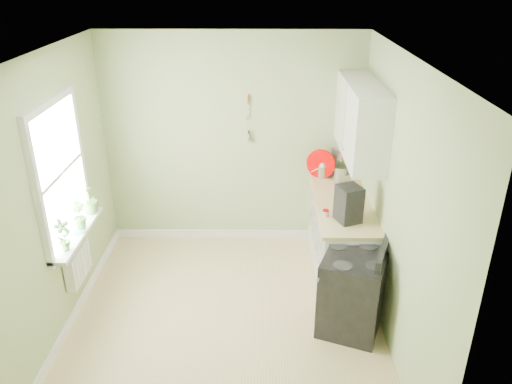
{
  "coord_description": "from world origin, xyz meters",
  "views": [
    {
      "loc": [
        0.36,
        -4.1,
        3.39
      ],
      "look_at": [
        0.31,
        0.55,
        1.24
      ],
      "focal_mm": 35.0,
      "sensor_mm": 36.0,
      "label": 1
    }
  ],
  "objects_px": {
    "stove": "(353,291)",
    "coffee_maker": "(348,205)",
    "kettle": "(322,170)",
    "stand_mixer": "(340,164)"
  },
  "relations": [
    {
      "from": "kettle",
      "to": "coffee_maker",
      "type": "height_order",
      "value": "coffee_maker"
    },
    {
      "from": "stand_mixer",
      "to": "kettle",
      "type": "relative_size",
      "value": 2.05
    },
    {
      "from": "stove",
      "to": "coffee_maker",
      "type": "height_order",
      "value": "coffee_maker"
    },
    {
      "from": "stove",
      "to": "coffee_maker",
      "type": "xyz_separation_m",
      "value": [
        -0.01,
        0.57,
        0.67
      ]
    },
    {
      "from": "stand_mixer",
      "to": "stove",
      "type": "bearing_deg",
      "value": -92.14
    },
    {
      "from": "kettle",
      "to": "coffee_maker",
      "type": "distance_m",
      "value": 1.16
    },
    {
      "from": "stand_mixer",
      "to": "coffee_maker",
      "type": "relative_size",
      "value": 1.07
    },
    {
      "from": "stand_mixer",
      "to": "kettle",
      "type": "bearing_deg",
      "value": -174.46
    },
    {
      "from": "stove",
      "to": "stand_mixer",
      "type": "relative_size",
      "value": 2.27
    },
    {
      "from": "stove",
      "to": "stand_mixer",
      "type": "height_order",
      "value": "stand_mixer"
    }
  ]
}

